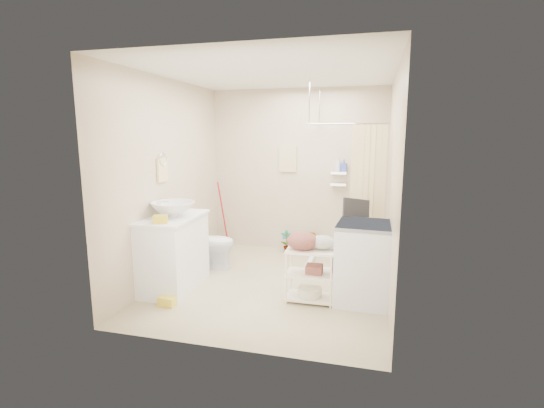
{
  "coord_description": "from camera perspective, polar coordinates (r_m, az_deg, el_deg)",
  "views": [
    {
      "loc": [
        1.19,
        -4.63,
        1.9
      ],
      "look_at": [
        -0.07,
        0.25,
        0.99
      ],
      "focal_mm": 26.0,
      "sensor_mm": 36.0,
      "label": 1
    }
  ],
  "objects": [
    {
      "name": "floor",
      "position": [
        5.15,
        0.09,
        -11.49
      ],
      "size": [
        3.2,
        3.2,
        0.0
      ],
      "primitive_type": "plane",
      "color": "#B7AE89",
      "rests_on": "ground"
    },
    {
      "name": "ceiling",
      "position": [
        4.84,
        0.1,
        18.5
      ],
      "size": [
        2.8,
        3.2,
        0.04
      ],
      "primitive_type": "cube",
      "color": "silver",
      "rests_on": "ground"
    },
    {
      "name": "wall_back",
      "position": [
        6.37,
        3.68,
        4.75
      ],
      "size": [
        2.8,
        0.04,
        2.6
      ],
      "primitive_type": "cube",
      "color": "beige",
      "rests_on": "ground"
    },
    {
      "name": "wall_front",
      "position": [
        3.31,
        -6.79,
        -0.31
      ],
      "size": [
        2.8,
        0.04,
        2.6
      ],
      "primitive_type": "cube",
      "color": "beige",
      "rests_on": "ground"
    },
    {
      "name": "wall_left",
      "position": [
        5.34,
        -14.64,
        3.4
      ],
      "size": [
        0.04,
        3.2,
        2.6
      ],
      "primitive_type": "cube",
      "color": "beige",
      "rests_on": "ground"
    },
    {
      "name": "wall_right",
      "position": [
        4.68,
        16.96,
        2.37
      ],
      "size": [
        0.04,
        3.2,
        2.6
      ],
      "primitive_type": "cube",
      "color": "beige",
      "rests_on": "ground"
    },
    {
      "name": "vanity",
      "position": [
        5.05,
        -14.05,
        -6.78
      ],
      "size": [
        0.62,
        1.05,
        0.91
      ],
      "primitive_type": "cube",
      "rotation": [
        0.0,
        0.0,
        0.04
      ],
      "color": "white",
      "rests_on": "ground"
    },
    {
      "name": "sink",
      "position": [
        4.9,
        -14.11,
        -0.73
      ],
      "size": [
        0.6,
        0.6,
        0.18
      ],
      "primitive_type": "imported",
      "rotation": [
        0.0,
        0.0,
        -0.14
      ],
      "color": "silver",
      "rests_on": "vanity"
    },
    {
      "name": "counter_basket",
      "position": [
        4.59,
        -15.83,
        -2.12
      ],
      "size": [
        0.19,
        0.18,
        0.09
      ],
      "primitive_type": "cube",
      "rotation": [
        0.0,
        0.0,
        0.42
      ],
      "color": "gold",
      "rests_on": "vanity"
    },
    {
      "name": "floor_basket",
      "position": [
        4.68,
        -14.82,
        -13.14
      ],
      "size": [
        0.29,
        0.23,
        0.15
      ],
      "primitive_type": "cube",
      "rotation": [
        0.0,
        0.0,
        -0.08
      ],
      "color": "yellow",
      "rests_on": "ground"
    },
    {
      "name": "toilet",
      "position": [
        5.74,
        -8.99,
        -5.55
      ],
      "size": [
        0.74,
        0.47,
        0.71
      ],
      "primitive_type": "imported",
      "rotation": [
        0.0,
        0.0,
        1.68
      ],
      "color": "white",
      "rests_on": "ground"
    },
    {
      "name": "mop",
      "position": [
        6.67,
        -7.43,
        -1.53
      ],
      "size": [
        0.14,
        0.14,
        1.11
      ],
      "primitive_type": null,
      "rotation": [
        0.0,
        0.0,
        0.39
      ],
      "color": "#B60B1D",
      "rests_on": "ground"
    },
    {
      "name": "potted_plant_a",
      "position": [
        6.39,
        2.12,
        -5.46
      ],
      "size": [
        0.22,
        0.18,
        0.36
      ],
      "primitive_type": "imported",
      "rotation": [
        0.0,
        0.0,
        0.32
      ],
      "color": "brown",
      "rests_on": "ground"
    },
    {
      "name": "potted_plant_b",
      "position": [
        6.39,
        5.77,
        -5.48
      ],
      "size": [
        0.26,
        0.25,
        0.36
      ],
      "primitive_type": "imported",
      "rotation": [
        0.0,
        0.0,
        -0.63
      ],
      "color": "brown",
      "rests_on": "ground"
    },
    {
      "name": "hanging_towel",
      "position": [
        6.37,
        2.33,
        6.56
      ],
      "size": [
        0.28,
        0.03,
        0.42
      ],
      "primitive_type": "cube",
      "color": "beige",
      "rests_on": "wall_back"
    },
    {
      "name": "towel_ring",
      "position": [
        5.14,
        -15.61,
        5.01
      ],
      "size": [
        0.04,
        0.22,
        0.34
      ],
      "primitive_type": null,
      "color": "#E8CF8B",
      "rests_on": "wall_left"
    },
    {
      "name": "tp_holder",
      "position": [
        5.46,
        -13.75,
        -2.6
      ],
      "size": [
        0.08,
        0.12,
        0.14
      ],
      "primitive_type": null,
      "color": "white",
      "rests_on": "wall_left"
    },
    {
      "name": "shower",
      "position": [
        5.76,
        10.95,
        1.5
      ],
      "size": [
        1.1,
        1.1,
        2.1
      ],
      "primitive_type": null,
      "color": "white",
      "rests_on": "ground"
    },
    {
      "name": "shampoo_bottle_a",
      "position": [
        6.21,
        9.54,
        5.67
      ],
      "size": [
        0.1,
        0.1,
        0.22
      ],
      "primitive_type": "imported",
      "rotation": [
        0.0,
        0.0,
        0.27
      ],
      "color": "silver",
      "rests_on": "shower"
    },
    {
      "name": "shampoo_bottle_b",
      "position": [
        6.2,
        10.36,
        5.5
      ],
      "size": [
        0.09,
        0.09,
        0.18
      ],
      "primitive_type": "imported",
      "rotation": [
        0.0,
        0.0,
        -0.03
      ],
      "color": "#3546AA",
      "rests_on": "shower"
    },
    {
      "name": "washing_machine",
      "position": [
        4.63,
        13.29,
        -8.25
      ],
      "size": [
        0.66,
        0.68,
        0.91
      ],
      "primitive_type": "cube",
      "rotation": [
        0.0,
        0.0,
        -0.05
      ],
      "color": "silver",
      "rests_on": "ground"
    },
    {
      "name": "laundry_rack",
      "position": [
        4.55,
        5.54,
        -9.52
      ],
      "size": [
        0.54,
        0.32,
        0.74
      ],
      "primitive_type": null,
      "rotation": [
        0.0,
        0.0,
        0.01
      ],
      "color": "white",
      "rests_on": "ground"
    },
    {
      "name": "ironing_board",
      "position": [
        4.83,
        11.88,
        -5.84
      ],
      "size": [
        0.34,
        0.23,
        1.17
      ],
      "primitive_type": null,
      "rotation": [
        0.0,
        0.0,
        0.44
      ],
      "color": "black",
      "rests_on": "ground"
    }
  ]
}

